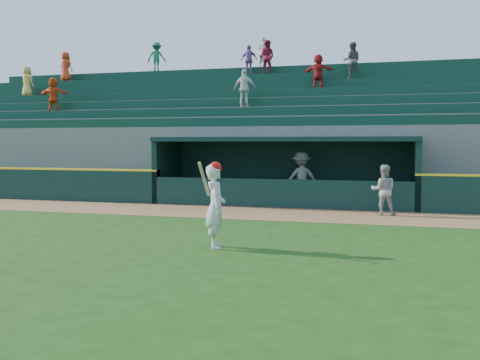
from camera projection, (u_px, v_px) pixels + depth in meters
The scene contains 7 objects.
ground at pixel (221, 241), 12.26m from camera, with size 120.00×120.00×0.00m, color #1D4310.
warning_track at pixel (268, 214), 16.97m from camera, with size 40.00×3.00×0.01m, color olive.
dugout_player_front at pixel (383, 190), 16.62m from camera, with size 0.77×0.60×1.57m, color #A1A19C.
dugout_player_inside at pixel (301, 178), 19.47m from camera, with size 1.25×0.72×1.93m, color gray.
dugout at pixel (286, 167), 19.86m from camera, with size 9.40×2.80×2.46m.
stands at pixel (304, 139), 24.19m from camera, with size 34.50×6.25×7.49m.
batter_at_plate at pixel (215, 205), 11.42m from camera, with size 0.63×0.87×1.87m.
Camera 1 is at (3.66, -11.57, 2.26)m, focal length 40.00 mm.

